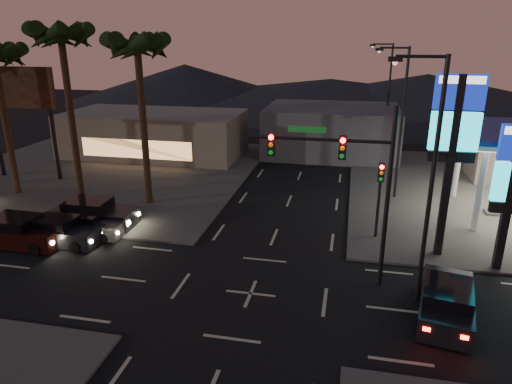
% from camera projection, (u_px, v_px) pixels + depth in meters
% --- Properties ---
extents(ground, '(140.00, 140.00, 0.00)m').
position_uv_depth(ground, '(251.00, 294.00, 19.79)').
color(ground, black).
rests_on(ground, ground).
extents(corner_lot_nw, '(24.00, 24.00, 0.12)m').
position_uv_depth(corner_lot_nw, '(104.00, 170.00, 37.70)').
color(corner_lot_nw, '#47443F').
rests_on(corner_lot_nw, ground).
extents(pylon_sign_tall, '(2.20, 0.35, 9.00)m').
position_uv_depth(pylon_sign_tall, '(454.00, 132.00, 21.14)').
color(pylon_sign_tall, black).
rests_on(pylon_sign_tall, ground).
extents(traffic_signal_mast, '(6.10, 0.39, 8.00)m').
position_uv_depth(traffic_signal_mast, '(347.00, 170.00, 19.20)').
color(traffic_signal_mast, black).
rests_on(traffic_signal_mast, ground).
extents(pedestal_signal, '(0.32, 0.39, 4.30)m').
position_uv_depth(pedestal_signal, '(380.00, 188.00, 24.22)').
color(pedestal_signal, black).
rests_on(pedestal_signal, ground).
extents(streetlight_near, '(2.14, 0.25, 10.00)m').
position_uv_depth(streetlight_near, '(428.00, 170.00, 17.53)').
color(streetlight_near, black).
rests_on(streetlight_near, ground).
extents(streetlight_mid, '(2.14, 0.25, 10.00)m').
position_uv_depth(streetlight_mid, '(399.00, 115.00, 29.56)').
color(streetlight_mid, black).
rests_on(streetlight_mid, ground).
extents(streetlight_far, '(2.14, 0.25, 10.00)m').
position_uv_depth(streetlight_far, '(387.00, 91.00, 42.52)').
color(streetlight_far, black).
rests_on(streetlight_far, ground).
extents(palm_a, '(4.41, 4.41, 10.86)m').
position_uv_depth(palm_a, '(138.00, 57.00, 27.28)').
color(palm_a, black).
rests_on(palm_a, ground).
extents(palm_b, '(4.41, 4.41, 11.46)m').
position_uv_depth(palm_b, '(62.00, 47.00, 28.08)').
color(palm_b, black).
rests_on(palm_b, ground).
extents(billboard, '(6.00, 0.30, 8.50)m').
position_uv_depth(billboard, '(19.00, 97.00, 33.77)').
color(billboard, black).
rests_on(billboard, ground).
extents(building_far_west, '(16.00, 8.00, 4.00)m').
position_uv_depth(building_far_west, '(155.00, 134.00, 42.24)').
color(building_far_west, '#726B5B').
rests_on(building_far_west, ground).
extents(building_far_mid, '(12.00, 9.00, 4.40)m').
position_uv_depth(building_far_mid, '(332.00, 130.00, 42.75)').
color(building_far_mid, '#4C4C51').
rests_on(building_far_mid, ground).
extents(hill_left, '(40.00, 40.00, 6.00)m').
position_uv_depth(hill_left, '(185.00, 82.00, 79.23)').
color(hill_left, black).
rests_on(hill_left, ground).
extents(hill_right, '(50.00, 50.00, 5.00)m').
position_uv_depth(hill_right, '(427.00, 90.00, 71.58)').
color(hill_right, black).
rests_on(hill_right, ground).
extents(hill_center, '(60.00, 60.00, 4.00)m').
position_uv_depth(hill_center, '(330.00, 91.00, 74.67)').
color(hill_center, black).
rests_on(hill_center, ground).
extents(car_lane_a_front, '(4.47, 1.97, 1.44)m').
position_uv_depth(car_lane_a_front, '(60.00, 232.00, 24.39)').
color(car_lane_a_front, black).
rests_on(car_lane_a_front, ground).
extents(car_lane_a_mid, '(4.90, 2.14, 1.58)m').
position_uv_depth(car_lane_a_mid, '(19.00, 232.00, 24.19)').
color(car_lane_a_mid, black).
rests_on(car_lane_a_mid, ground).
extents(car_lane_b_front, '(4.08, 1.77, 1.32)m').
position_uv_depth(car_lane_b_front, '(88.00, 225.00, 25.38)').
color(car_lane_b_front, '#515153').
rests_on(car_lane_b_front, ground).
extents(car_lane_b_mid, '(5.04, 2.26, 1.62)m').
position_uv_depth(car_lane_b_mid, '(93.00, 214.00, 26.58)').
color(car_lane_b_mid, black).
rests_on(car_lane_b_mid, ground).
extents(suv_station, '(2.73, 4.84, 1.53)m').
position_uv_depth(suv_station, '(447.00, 302.00, 17.91)').
color(suv_station, black).
rests_on(suv_station, ground).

